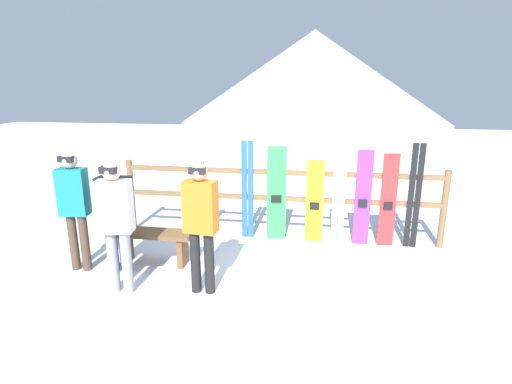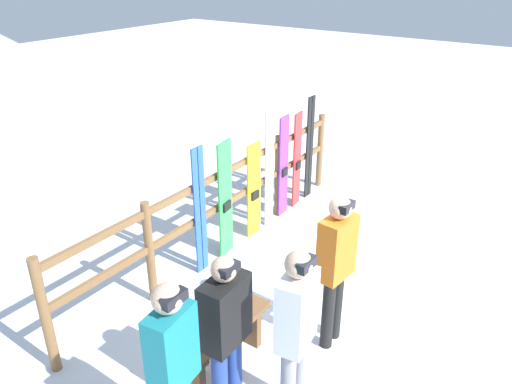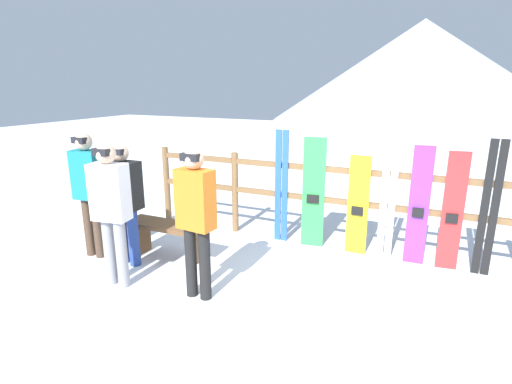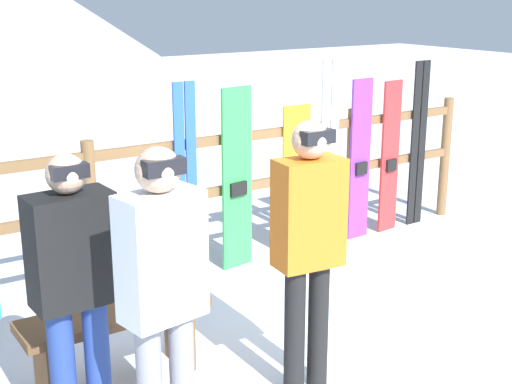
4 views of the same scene
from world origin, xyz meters
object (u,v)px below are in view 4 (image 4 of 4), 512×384
(ski_pair_white, at_px, (329,155))
(ski_pair_blue, at_px, (186,183))
(person_orange, at_px, (308,237))
(person_white, at_px, (163,286))
(snowboard_yellow, at_px, (296,181))
(bench, at_px, (116,330))
(person_black, at_px, (74,278))
(snowboard_purple, at_px, (360,161))
(snowboard_green, at_px, (237,180))
(ski_pair_black, at_px, (418,144))
(snowboard_red, at_px, (390,158))

(ski_pair_white, bearing_deg, ski_pair_blue, 180.00)
(ski_pair_blue, xyz_separation_m, ski_pair_white, (1.50, -0.00, 0.05))
(person_orange, distance_m, person_white, 1.03)
(person_white, height_order, snowboard_yellow, person_white)
(bench, bearing_deg, ski_pair_white, 25.01)
(person_black, height_order, person_orange, person_orange)
(bench, xyz_separation_m, person_black, (-0.35, -0.35, 0.55))
(ski_pair_blue, relative_size, snowboard_purple, 1.07)
(person_black, height_order, snowboard_purple, person_black)
(person_black, height_order, ski_pair_blue, ski_pair_blue)
(person_white, relative_size, snowboard_green, 1.05)
(snowboard_green, height_order, ski_pair_white, ski_pair_white)
(ski_pair_blue, distance_m, ski_pair_white, 1.50)
(bench, distance_m, ski_pair_black, 4.04)
(snowboard_yellow, distance_m, snowboard_purple, 0.77)
(ski_pair_blue, bearing_deg, snowboard_yellow, -0.18)
(bench, distance_m, person_orange, 1.32)
(person_black, distance_m, person_orange, 1.33)
(snowboard_yellow, height_order, snowboard_red, snowboard_red)
(snowboard_red, bearing_deg, person_white, -149.21)
(bench, relative_size, ski_pair_white, 0.66)
(ski_pair_blue, distance_m, snowboard_green, 0.49)
(snowboard_purple, bearing_deg, ski_pair_white, 179.49)
(snowboard_purple, height_order, snowboard_red, snowboard_purple)
(ski_pair_blue, bearing_deg, ski_pair_white, -0.00)
(person_orange, height_order, ski_pair_white, ski_pair_white)
(bench, relative_size, person_black, 0.73)
(person_orange, distance_m, ski_pair_blue, 1.94)
(ski_pair_white, bearing_deg, snowboard_purple, -0.51)
(person_black, xyz_separation_m, ski_pair_blue, (1.50, 1.59, -0.07))
(snowboard_red, bearing_deg, person_black, -157.19)
(person_black, height_order, snowboard_green, snowboard_green)
(snowboard_purple, bearing_deg, ski_pair_blue, 179.90)
(snowboard_red, bearing_deg, ski_pair_white, 179.75)
(snowboard_green, bearing_deg, bench, -143.09)
(snowboard_yellow, bearing_deg, person_black, -148.80)
(snowboard_red, bearing_deg, snowboard_green, 180.00)
(person_orange, xyz_separation_m, ski_pair_black, (2.87, 1.93, -0.14))
(ski_pair_white, height_order, ski_pair_black, ski_pair_white)
(snowboard_red, height_order, ski_pair_black, ski_pair_black)
(person_white, bearing_deg, person_black, 118.56)
(ski_pair_black, bearing_deg, person_orange, -146.17)
(ski_pair_white, distance_m, snowboard_purple, 0.39)
(bench, distance_m, ski_pair_blue, 1.76)
(bench, relative_size, snowboard_purple, 0.74)
(person_white, height_order, snowboard_green, person_white)
(person_orange, distance_m, snowboard_yellow, 2.36)
(ski_pair_blue, distance_m, snowboard_yellow, 1.13)
(ski_pair_blue, height_order, ski_pair_white, ski_pair_white)
(person_white, xyz_separation_m, snowboard_red, (3.50, 2.09, -0.22))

